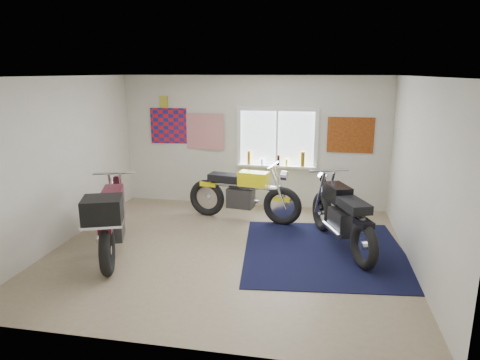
% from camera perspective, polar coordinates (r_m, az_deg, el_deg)
% --- Properties ---
extents(ground, '(5.50, 5.50, 0.00)m').
position_cam_1_polar(ground, '(6.89, -1.59, -9.42)').
color(ground, '#9E896B').
rests_on(ground, ground).
extents(room_shell, '(5.50, 5.50, 5.50)m').
position_cam_1_polar(room_shell, '(6.41, -1.69, 4.14)').
color(room_shell, white).
rests_on(room_shell, ground).
extents(navy_rug, '(2.76, 2.85, 0.01)m').
position_cam_1_polar(navy_rug, '(6.97, 11.18, -9.37)').
color(navy_rug, black).
rests_on(navy_rug, ground).
extents(window_assembly, '(1.66, 0.17, 1.26)m').
position_cam_1_polar(window_assembly, '(8.78, 4.94, 5.05)').
color(window_assembly, white).
rests_on(window_assembly, room_shell).
extents(oil_bottles, '(1.18, 0.09, 0.30)m').
position_cam_1_polar(oil_bottles, '(8.77, 5.46, 2.76)').
color(oil_bottles, '#896013').
rests_on(oil_bottles, window_assembly).
extents(flag_display, '(1.60, 0.10, 1.17)m').
position_cam_1_polar(flag_display, '(9.25, -10.14, 10.22)').
color(flag_display, red).
rests_on(flag_display, room_shell).
extents(triumph_poster, '(0.90, 0.03, 0.70)m').
position_cam_1_polar(triumph_poster, '(8.75, 14.51, 5.81)').
color(triumph_poster, '#A54C14').
rests_on(triumph_poster, room_shell).
extents(yellow_triumph, '(2.25, 0.70, 1.14)m').
position_cam_1_polar(yellow_triumph, '(8.11, 0.41, -1.97)').
color(yellow_triumph, black).
rests_on(yellow_triumph, ground).
extents(black_chrome_bike, '(1.04, 2.16, 1.17)m').
position_cam_1_polar(black_chrome_bike, '(7.03, 13.38, -4.84)').
color(black_chrome_bike, black).
rests_on(black_chrome_bike, navy_rug).
extents(maroon_tourer, '(1.16, 2.25, 1.17)m').
position_cam_1_polar(maroon_tourer, '(6.75, -16.83, -5.04)').
color(maroon_tourer, black).
rests_on(maroon_tourer, ground).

